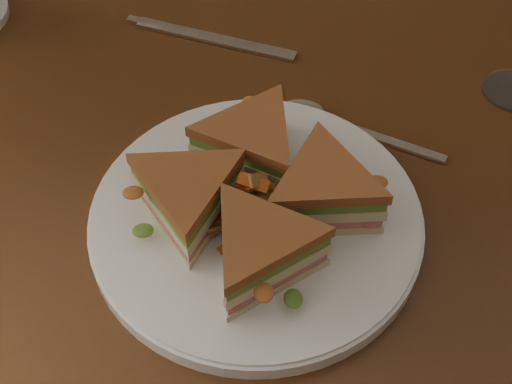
% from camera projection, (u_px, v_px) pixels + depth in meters
% --- Properties ---
extents(table, '(1.20, 0.80, 0.75)m').
position_uv_depth(table, '(243.00, 227.00, 0.80)').
color(table, '#31190B').
rests_on(table, ground).
extents(plate, '(0.31, 0.31, 0.02)m').
position_uv_depth(plate, '(256.00, 220.00, 0.67)').
color(plate, white).
rests_on(plate, table).
extents(sandwich_wedges, '(0.27, 0.27, 0.06)m').
position_uv_depth(sandwich_wedges, '(256.00, 196.00, 0.64)').
color(sandwich_wedges, beige).
rests_on(sandwich_wedges, plate).
extents(crisps_mound, '(0.09, 0.09, 0.05)m').
position_uv_depth(crisps_mound, '(256.00, 198.00, 0.64)').
color(crisps_mound, '#D45A1B').
rests_on(crisps_mound, plate).
extents(spoon, '(0.18, 0.07, 0.01)m').
position_uv_depth(spoon, '(322.00, 118.00, 0.76)').
color(spoon, silver).
rests_on(spoon, table).
extents(knife, '(0.21, 0.05, 0.00)m').
position_uv_depth(knife, '(204.00, 37.00, 0.85)').
color(knife, silver).
rests_on(knife, table).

